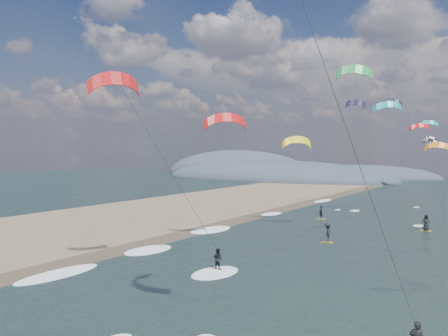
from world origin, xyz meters
The scene contains 7 objects.
ground centered at (0.00, 0.00, 0.00)m, with size 260.00×260.00×0.00m, color black.
wet_sand_strip centered at (-12.00, 10.00, 0.00)m, with size 3.00×240.00×0.00m, color #382D23.
coastal_hills centered at (-44.84, 107.86, 0.00)m, with size 80.00×41.00×15.00m.
kitesurfer_near_b centered at (-4.02, 8.39, 8.27)m, with size 6.61×8.99×13.61m.
far_kitesurfers centered at (2.28, 31.27, 0.83)m, with size 12.93×14.08×1.70m.
bg_kite_field centered at (-0.59, 54.90, 12.21)m, with size 13.98×72.53×8.43m.
shoreline_surf centered at (-10.80, 14.75, 0.00)m, with size 2.40×79.40×0.11m.
Camera 1 is at (16.22, -16.01, 8.39)m, focal length 40.00 mm.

